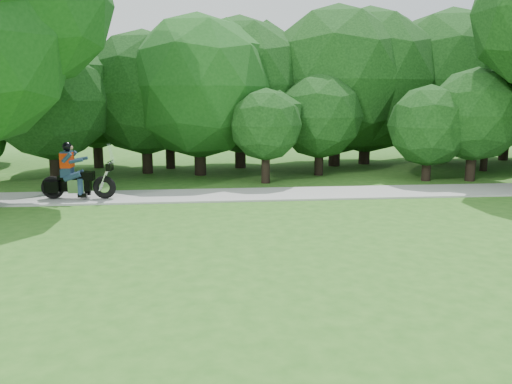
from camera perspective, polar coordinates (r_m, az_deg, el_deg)
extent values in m
plane|color=#2C621C|center=(10.25, 14.77, -8.95)|extent=(100.00, 100.00, 0.00)
cube|color=#9A9A95|center=(17.69, 5.76, -0.15)|extent=(60.00, 2.20, 0.06)
cylinder|color=black|center=(24.98, 8.96, 5.04)|extent=(0.56, 0.56, 1.80)
sphere|color=black|center=(24.86, 9.19, 12.44)|extent=(7.13, 7.13, 7.13)
cylinder|color=black|center=(24.13, -9.79, 4.81)|extent=(0.44, 0.44, 1.80)
sphere|color=black|center=(24.00, -9.98, 10.60)|extent=(4.72, 4.72, 4.72)
cylinder|color=black|center=(25.17, -17.62, 4.70)|extent=(0.46, 0.46, 1.80)
sphere|color=black|center=(25.04, -17.96, 10.58)|extent=(5.17, 5.17, 5.17)
cylinder|color=black|center=(30.03, 26.52, 5.00)|extent=(0.49, 0.49, 1.80)
sphere|color=black|center=(29.92, 26.98, 10.30)|extent=(5.80, 5.80, 5.80)
cylinder|color=black|center=(21.47, 18.90, 2.77)|extent=(0.36, 0.36, 1.17)
sphere|color=black|center=(21.31, 19.18, 7.16)|extent=(3.28, 3.28, 3.28)
cylinder|color=black|center=(25.98, 12.31, 5.14)|extent=(0.56, 0.56, 1.80)
sphere|color=black|center=(25.86, 12.60, 12.26)|extent=(7.15, 7.15, 7.15)
cylinder|color=black|center=(27.79, 20.63, 5.06)|extent=(0.56, 0.56, 1.80)
sphere|color=black|center=(27.68, 21.09, 11.75)|extent=(7.21, 7.21, 7.21)
cylinder|color=black|center=(21.74, -22.00, 3.33)|extent=(0.44, 0.44, 1.67)
sphere|color=black|center=(21.59, -22.46, 9.65)|extent=(4.81, 4.81, 4.81)
cylinder|color=black|center=(21.94, 7.20, 3.70)|extent=(0.38, 0.38, 1.36)
sphere|color=black|center=(21.78, 7.32, 8.59)|extent=(3.67, 3.67, 3.67)
cylinder|color=black|center=(22.05, 23.35, 3.05)|extent=(0.39, 0.39, 1.46)
sphere|color=black|center=(21.90, 23.74, 8.09)|extent=(3.73, 3.73, 3.73)
cylinder|color=black|center=(21.89, -6.41, 4.28)|extent=(0.51, 0.51, 1.80)
sphere|color=#164C15|center=(21.74, -6.58, 11.85)|extent=(6.11, 6.11, 6.11)
cylinder|color=black|center=(22.80, -12.34, 4.31)|extent=(0.47, 0.47, 1.76)
sphere|color=black|center=(22.65, -12.62, 10.96)|extent=(5.41, 5.41, 5.41)
cylinder|color=black|center=(19.76, 1.11, 3.02)|extent=(0.34, 0.34, 1.38)
sphere|color=black|center=(19.60, 1.13, 7.70)|extent=(2.84, 2.84, 2.84)
cylinder|color=black|center=(24.00, -1.81, 4.93)|extent=(0.52, 0.52, 1.80)
sphere|color=black|center=(23.87, -1.85, 12.05)|extent=(6.39, 6.39, 6.39)
cylinder|color=black|center=(25.30, 24.60, 3.33)|extent=(0.32, 0.32, 0.99)
sphere|color=#164C15|center=(25.18, 24.84, 6.26)|extent=(2.48, 2.48, 2.48)
sphere|color=#164C15|center=(17.34, -24.73, 19.22)|extent=(5.12, 5.12, 5.12)
torus|color=black|center=(17.77, -22.21, 0.48)|extent=(0.78, 0.28, 0.77)
torus|color=black|center=(17.23, -16.93, 0.52)|extent=(0.78, 0.28, 0.77)
cube|color=black|center=(17.54, -20.25, 0.67)|extent=(1.24, 0.36, 0.35)
cube|color=silver|center=(17.48, -19.73, 0.68)|extent=(0.55, 0.41, 0.44)
cube|color=black|center=(17.35, -18.95, 1.75)|extent=(0.59, 0.37, 0.28)
cube|color=black|center=(17.54, -20.73, 1.59)|extent=(0.60, 0.40, 0.11)
cylinder|color=silver|center=(17.16, -16.86, 1.78)|extent=(0.44, 0.08, 0.98)
cylinder|color=silver|center=(17.04, -16.35, 3.35)|extent=(0.10, 0.70, 0.04)
cube|color=black|center=(17.52, -22.33, 0.52)|extent=(0.47, 0.17, 0.37)
cube|color=black|center=(17.96, -21.79, 0.80)|extent=(0.47, 0.17, 0.37)
cube|color=#1C2F4B|center=(17.52, -20.77, 2.08)|extent=(0.36, 0.44, 0.26)
cube|color=#1C2F4B|center=(17.46, -20.79, 3.36)|extent=(0.32, 0.48, 0.61)
cube|color=#F12D04|center=(17.45, -20.79, 3.43)|extent=(0.36, 0.53, 0.48)
sphere|color=black|center=(17.40, -20.79, 4.87)|extent=(0.31, 0.31, 0.31)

